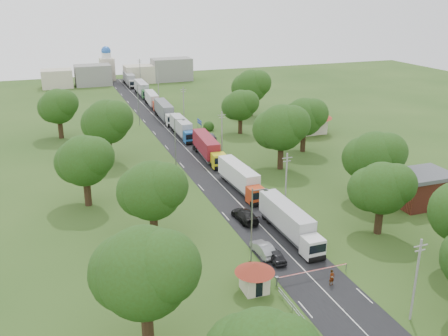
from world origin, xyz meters
name	(u,v)px	position (x,y,z in m)	size (l,w,h in m)	color
ground	(234,198)	(0.00, 0.00, 0.00)	(260.00, 260.00, 0.00)	#274517
road	(197,160)	(0.00, 20.00, 0.00)	(8.00, 200.00, 0.04)	black
boom_barrier	(302,274)	(-1.36, -25.00, 0.89)	(9.22, 0.35, 1.18)	slate
guard_booth	(255,273)	(-7.20, -25.00, 2.16)	(4.40, 4.40, 3.45)	beige
info_sign	(199,124)	(5.20, 35.00, 3.00)	(0.12, 3.10, 4.10)	slate
pole_0	(416,279)	(5.50, -35.00, 4.68)	(1.60, 0.24, 9.00)	gray
pole_1	(286,181)	(5.50, -7.00, 4.68)	(1.60, 0.24, 9.00)	gray
pole_2	(222,133)	(5.50, 21.00, 4.68)	(1.60, 0.24, 9.00)	gray
pole_3	(184,104)	(5.50, 49.00, 4.68)	(1.60, 0.24, 9.00)	gray
pole_4	(158,85)	(5.50, 77.00, 4.68)	(1.60, 0.24, 9.00)	gray
pole_5	(140,71)	(5.50, 105.00, 4.68)	(1.60, 0.24, 9.00)	gray
lamp_0	(253,224)	(-5.35, -20.00, 5.55)	(2.03, 0.22, 10.00)	slate
lamp_1	(176,142)	(-5.35, 15.00, 5.55)	(2.03, 0.22, 10.00)	slate
lamp_2	(139,103)	(-5.35, 50.00, 5.55)	(2.03, 0.22, 10.00)	slate
tree_2	(382,188)	(13.99, -17.86, 6.60)	(8.00, 8.00, 10.10)	#382616
tree_3	(374,156)	(19.99, -7.84, 7.22)	(8.80, 8.80, 11.07)	#382616
tree_4	(281,127)	(12.99, 10.17, 7.85)	(9.60, 9.60, 12.05)	#382616
tree_5	(304,117)	(21.99, 18.16, 7.22)	(8.80, 8.80, 11.07)	#382616
tree_6	(240,105)	(14.99, 35.14, 6.60)	(8.00, 8.00, 10.10)	#382616
tree_7	(251,86)	(23.99, 50.17, 7.85)	(9.60, 9.60, 12.05)	#382616
tree_9	(144,271)	(-20.01, -29.83, 7.85)	(9.60, 9.60, 12.05)	#382616
tree_10	(152,190)	(-15.01, -9.84, 7.22)	(8.80, 8.80, 11.07)	#382616
tree_11	(84,160)	(-22.01, 5.16, 7.22)	(8.80, 8.80, 11.07)	#382616
tree_12	(107,122)	(-16.01, 25.17, 7.85)	(9.60, 9.60, 12.05)	#382616
tree_13	(58,106)	(-24.01, 45.16, 7.22)	(8.80, 8.80, 11.07)	#382616
house_brick	(421,188)	(26.00, -12.00, 2.65)	(8.60, 6.60, 5.20)	maroon
house_cream	(309,118)	(30.00, 30.00, 3.64)	(10.08, 10.08, 5.80)	beige
distant_town	(124,73)	(0.68, 110.00, 3.49)	(52.00, 8.00, 8.00)	gray
church	(107,66)	(-4.00, 118.00, 5.39)	(5.00, 5.00, 12.30)	beige
truck_0	(289,221)	(2.27, -14.65, 2.16)	(2.67, 14.68, 4.07)	silver
truck_1	(241,178)	(2.21, 2.77, 2.13)	(3.01, 14.50, 4.01)	#BF3915
truck_2	(208,147)	(2.29, 20.31, 2.23)	(3.40, 15.22, 4.20)	gold
truck_3	(182,128)	(1.74, 37.13, 2.06)	(2.45, 13.98, 3.88)	#1C5AA9
truck_4	(165,111)	(1.71, 53.32, 2.27)	(3.07, 15.48, 4.28)	silver
truck_5	(153,100)	(2.06, 69.61, 2.02)	(2.91, 13.78, 3.81)	#A9301A
truck_6	(142,88)	(2.39, 86.39, 2.20)	(2.71, 14.98, 4.15)	#225A28
truck_7	(130,79)	(1.72, 105.21, 2.21)	(2.85, 15.02, 4.16)	#A3A3A3
car_lane_front	(276,256)	(-2.23, -20.00, 0.69)	(1.64, 4.07, 1.39)	black
car_lane_mid	(263,249)	(-3.00, -18.00, 0.78)	(1.64, 4.71, 1.55)	gray
car_lane_rear	(245,215)	(-1.51, -8.27, 0.83)	(2.32, 5.70, 1.66)	black
car_verge_near	(246,172)	(5.50, 8.59, 0.83)	(2.75, 5.97, 1.66)	#AFAFAF
car_verge_far	(210,136)	(7.03, 32.86, 0.73)	(1.71, 4.26, 1.45)	#585A60
pedestrian_near	(332,278)	(1.35, -26.93, 0.93)	(0.68, 0.44, 1.85)	gray
pedestrian_booth	(250,269)	(-6.50, -22.00, 0.90)	(0.87, 0.68, 1.80)	gray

